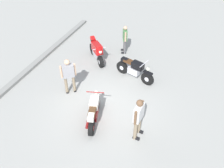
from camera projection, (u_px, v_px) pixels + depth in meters
name	position (u px, v px, depth m)	size (l,w,h in m)	color
ground_plane	(105.00, 107.00, 10.01)	(40.00, 40.00, 0.00)	#9E9E99
curb_edge	(17.00, 80.00, 11.30)	(14.00, 0.30, 0.15)	gray
motorcycle_red_sportbike	(97.00, 50.00, 12.36)	(1.57, 1.46, 1.14)	black
motorcycle_cream_vintage	(94.00, 112.00, 9.12)	(1.91, 0.83, 1.07)	black
motorcycle_black_cruiser	(134.00, 69.00, 11.19)	(0.90, 2.04, 1.09)	black
person_in_gray_shirt	(69.00, 74.00, 10.08)	(0.54, 0.58, 1.76)	gray
person_in_white_shirt	(139.00, 116.00, 8.21)	(0.68, 0.35, 1.79)	gray
person_in_green_shirt	(125.00, 38.00, 12.79)	(0.60, 0.45, 1.58)	#59595B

